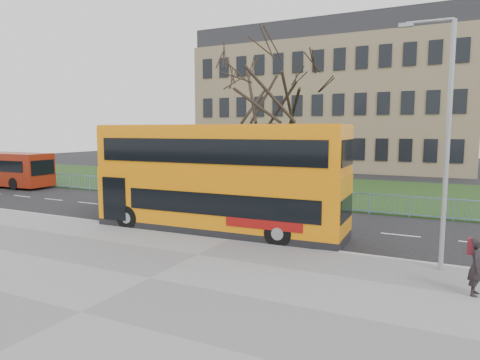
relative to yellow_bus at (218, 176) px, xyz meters
name	(u,v)px	position (x,y,z in m)	size (l,w,h in m)	color
ground	(248,233)	(1.20, 0.51, -2.47)	(120.00, 120.00, 0.00)	black
pavement	(150,280)	(1.20, -6.24, -2.41)	(80.00, 10.50, 0.12)	slate
kerb	(231,239)	(1.20, -1.04, -2.40)	(80.00, 0.20, 0.14)	#969598
grass_verge	(331,190)	(1.20, 14.81, -2.43)	(80.00, 15.40, 0.08)	#1E3714
guard_railing	(297,198)	(1.20, 7.11, -1.92)	(40.00, 0.12, 1.10)	#6D8BC2
bare_tree	(272,109)	(-1.80, 10.51, 3.32)	(7.99, 7.99, 11.42)	black
civic_building	(335,108)	(-3.80, 35.51, 4.53)	(30.00, 15.00, 14.00)	#8F7A5B
yellow_bus	(218,176)	(0.00, 0.00, 0.00)	(11.07, 2.99, 4.60)	orange
pedestrian	(476,267)	(9.70, -3.47, -1.58)	(0.56, 0.37, 1.54)	black
street_lamp	(444,135)	(8.75, -1.60, 1.81)	(1.61, 0.22, 7.59)	#93969B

